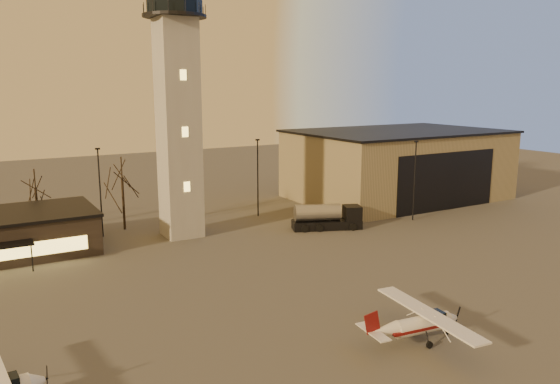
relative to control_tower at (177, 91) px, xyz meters
name	(u,v)px	position (x,y,z in m)	size (l,w,h in m)	color
ground	(338,337)	(0.00, -30.00, -16.33)	(220.00, 220.00, 0.00)	#45423F
control_tower	(177,91)	(0.00, 0.00, 0.00)	(6.80, 6.80, 32.60)	#989691
hangar	(397,164)	(36.00, 3.98, -11.17)	(30.60, 20.60, 10.30)	#938360
light_poles	(182,187)	(0.50, 1.00, -10.92)	(58.50, 12.25, 10.14)	black
tree_row	(39,183)	(-13.70, 9.16, -10.39)	(37.20, 9.20, 8.80)	black
cessna_front	(424,327)	(4.77, -33.21, -15.37)	(8.02, 10.12, 2.78)	silver
fuel_truck	(327,219)	(15.97, -5.99, -15.12)	(8.53, 5.25, 3.06)	black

